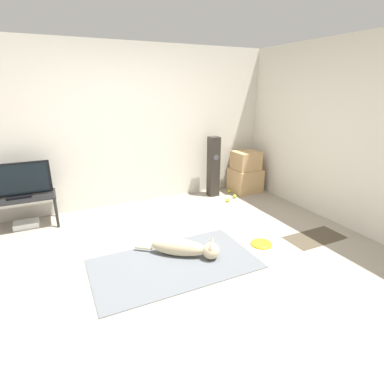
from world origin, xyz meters
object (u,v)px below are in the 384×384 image
(dog, at_px, (186,248))
(frisbee, at_px, (261,244))
(tennis_ball_near_speaker, at_px, (228,200))
(cardboard_box_lower, at_px, (245,180))
(tv_stand, at_px, (20,201))
(tennis_ball_loose_on_carpet, at_px, (235,196))
(tv, at_px, (16,181))
(floor_speaker, at_px, (213,167))
(game_console, at_px, (26,224))
(cardboard_box_upper, at_px, (246,161))
(tennis_ball_by_boxes, at_px, (229,191))

(dog, relative_size, frisbee, 3.19)
(dog, xyz_separation_m, tennis_ball_near_speaker, (1.39, 1.31, -0.08))
(cardboard_box_lower, distance_m, tennis_ball_near_speaker, 0.73)
(tv_stand, bearing_deg, tennis_ball_loose_on_carpet, -4.98)
(tv, bearing_deg, floor_speaker, 0.33)
(tennis_ball_loose_on_carpet, bearing_deg, game_console, 175.00)
(cardboard_box_lower, distance_m, floor_speaker, 0.74)
(tennis_ball_loose_on_carpet, bearing_deg, tv, 174.97)
(tennis_ball_near_speaker, bearing_deg, game_console, 172.60)
(cardboard_box_lower, bearing_deg, frisbee, -119.07)
(tv_stand, relative_size, tv, 1.05)
(cardboard_box_lower, height_order, tv_stand, tv_stand)
(dog, distance_m, frisbee, 1.00)
(cardboard_box_upper, bearing_deg, tennis_ball_near_speaker, -149.09)
(dog, distance_m, tv_stand, 2.47)
(cardboard_box_lower, distance_m, tv, 3.78)
(floor_speaker, xyz_separation_m, tv_stand, (-3.08, -0.02, -0.14))
(dog, relative_size, tennis_ball_near_speaker, 12.85)
(tennis_ball_loose_on_carpet, height_order, game_console, game_console)
(tv_stand, xyz_separation_m, game_console, (0.02, -0.00, -0.36))
(dog, height_order, tv_stand, tv_stand)
(floor_speaker, distance_m, tennis_ball_near_speaker, 0.66)
(tennis_ball_near_speaker, distance_m, tennis_ball_loose_on_carpet, 0.25)
(tennis_ball_by_boxes, bearing_deg, game_console, 179.89)
(floor_speaker, bearing_deg, frisbee, -100.50)
(tv, relative_size, game_console, 2.66)
(tv, bearing_deg, tennis_ball_near_speaker, -7.42)
(frisbee, xyz_separation_m, tennis_ball_loose_on_carpet, (0.63, 1.58, 0.02))
(tennis_ball_near_speaker, bearing_deg, tennis_ball_loose_on_carpet, 27.61)
(game_console, bearing_deg, tennis_ball_by_boxes, -0.11)
(frisbee, height_order, cardboard_box_upper, cardboard_box_upper)
(cardboard_box_upper, xyz_separation_m, tennis_ball_by_boxes, (-0.31, 0.04, -0.57))
(frisbee, height_order, cardboard_box_lower, cardboard_box_lower)
(dog, relative_size, game_console, 2.60)
(tv_stand, bearing_deg, cardboard_box_lower, -0.63)
(tv, bearing_deg, game_console, -11.60)
(cardboard_box_upper, relative_size, tennis_ball_loose_on_carpet, 6.74)
(frisbee, bearing_deg, tennis_ball_loose_on_carpet, 68.35)
(floor_speaker, relative_size, tennis_ball_loose_on_carpet, 16.33)
(floor_speaker, height_order, tv, floor_speaker)
(dog, xyz_separation_m, tennis_ball_loose_on_carpet, (1.61, 1.42, -0.08))
(dog, distance_m, tennis_ball_loose_on_carpet, 2.15)
(frisbee, distance_m, tv, 3.38)
(cardboard_box_lower, xyz_separation_m, floor_speaker, (-0.67, 0.06, 0.32))
(dog, height_order, cardboard_box_lower, cardboard_box_lower)
(frisbee, distance_m, tv_stand, 3.33)
(frisbee, xyz_separation_m, tv, (-2.73, 1.87, 0.68))
(cardboard_box_lower, distance_m, game_console, 3.74)
(tennis_ball_loose_on_carpet, bearing_deg, tennis_ball_by_boxes, 77.10)
(cardboard_box_lower, bearing_deg, tv, 179.33)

